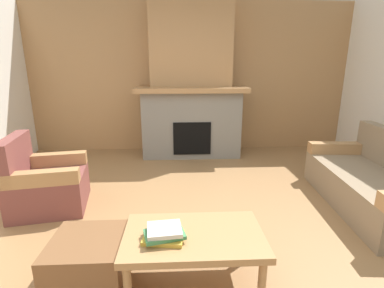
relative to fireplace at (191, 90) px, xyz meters
name	(u,v)px	position (x,y,z in m)	size (l,w,h in m)	color
ground	(203,232)	(0.00, -2.62, -1.16)	(9.00, 9.00, 0.00)	olive
wall_back_wood_panel	(190,78)	(0.00, 0.38, 0.19)	(6.00, 0.12, 2.70)	#A87A4C
fireplace	(191,90)	(0.00, 0.00, 0.00)	(1.90, 0.82, 2.70)	gray
couch	(377,184)	(2.01, -2.22, -0.88)	(0.98, 1.86, 0.85)	#847056
armchair	(45,183)	(-1.76, -2.02, -0.87)	(0.88, 0.88, 0.85)	brown
coffee_table	(194,240)	(-0.14, -3.31, -0.79)	(1.00, 0.60, 0.43)	#A87A4C
ottoman	(90,264)	(-0.89, -3.30, -0.96)	(0.52, 0.52, 0.40)	brown
book_stack_near_edge	(164,234)	(-0.34, -3.37, -0.69)	(0.31, 0.24, 0.09)	gold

